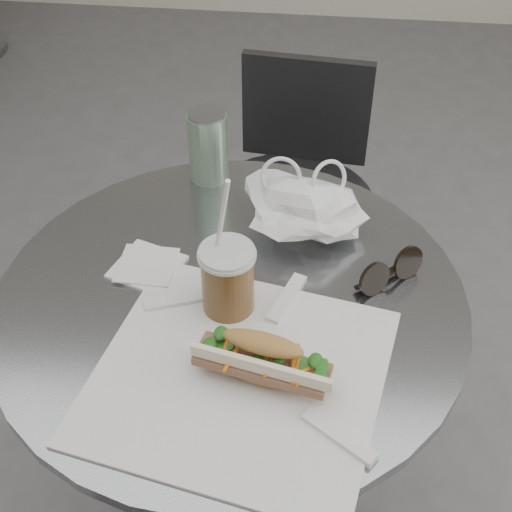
# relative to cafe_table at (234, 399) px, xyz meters

# --- Properties ---
(cafe_table) EXTENTS (0.76, 0.76, 0.74)m
(cafe_table) POSITION_rel_cafe_table_xyz_m (0.00, 0.00, 0.00)
(cafe_table) COLOR slate
(cafe_table) RESTS_ON ground
(chair_far) EXTENTS (0.41, 0.42, 0.77)m
(chair_far) POSITION_rel_cafe_table_xyz_m (0.07, 0.62, -0.12)
(chair_far) COLOR #29292B
(chair_far) RESTS_ON ground
(sandwich_paper) EXTENTS (0.47, 0.45, 0.00)m
(sandwich_paper) POSITION_rel_cafe_table_xyz_m (0.03, -0.16, 0.28)
(sandwich_paper) COLOR white
(sandwich_paper) RESTS_ON cafe_table
(banh_mi) EXTENTS (0.25, 0.14, 0.08)m
(banh_mi) POSITION_rel_cafe_table_xyz_m (0.07, -0.16, 0.32)
(banh_mi) COLOR #A97140
(banh_mi) RESTS_ON sandwich_paper
(iced_coffee) EXTENTS (0.09, 0.09, 0.26)m
(iced_coffee) POSITION_rel_cafe_table_xyz_m (0.00, -0.03, 0.34)
(iced_coffee) COLOR brown
(iced_coffee) RESTS_ON cafe_table
(sunglasses) EXTENTS (0.11, 0.10, 0.06)m
(sunglasses) POSITION_rel_cafe_table_xyz_m (0.25, 0.06, 0.30)
(sunglasses) COLOR black
(sunglasses) RESTS_ON cafe_table
(plastic_bag) EXTENTS (0.24, 0.21, 0.10)m
(plastic_bag) POSITION_rel_cafe_table_xyz_m (0.10, 0.17, 0.32)
(plastic_bag) COLOR white
(plastic_bag) RESTS_ON cafe_table
(napkin_stack) EXTENTS (0.13, 0.13, 0.01)m
(napkin_stack) POSITION_rel_cafe_table_xyz_m (-0.15, 0.05, 0.28)
(napkin_stack) COLOR white
(napkin_stack) RESTS_ON cafe_table
(drink_can) EXTENTS (0.07, 0.07, 0.14)m
(drink_can) POSITION_rel_cafe_table_xyz_m (-0.08, 0.32, 0.34)
(drink_can) COLOR #508A5A
(drink_can) RESTS_ON cafe_table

